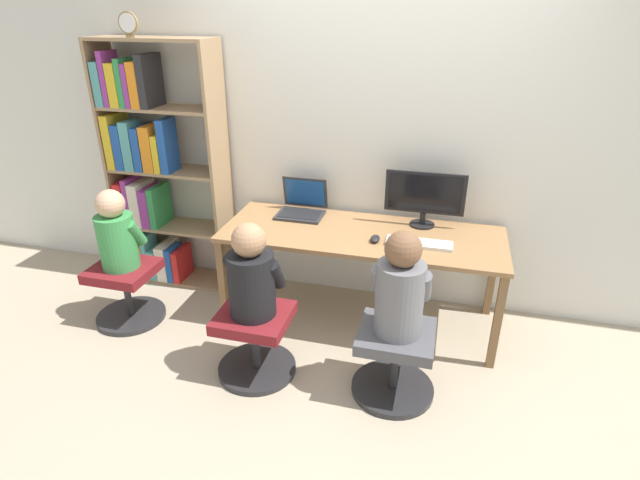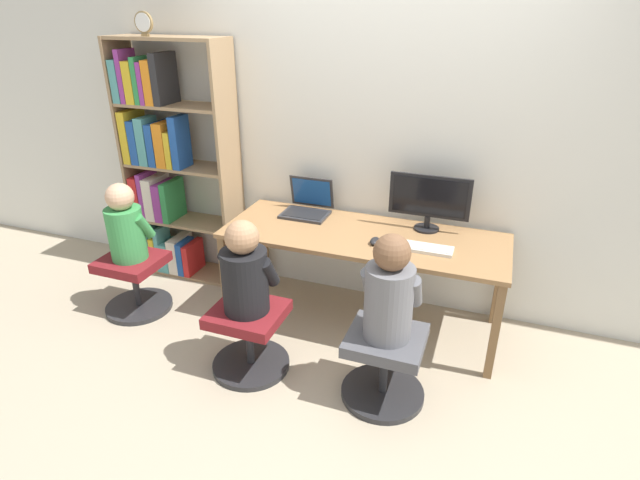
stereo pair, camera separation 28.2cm
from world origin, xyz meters
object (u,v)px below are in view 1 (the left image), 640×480
at_px(office_chair_side, 127,290).
at_px(desktop_monitor, 425,197).
at_px(office_chair_left, 395,359).
at_px(person_at_laptop, 251,275).
at_px(desk_clock, 128,24).
at_px(person_at_monitor, 400,289).
at_px(keyboard, 419,243).
at_px(office_chair_right, 255,340).
at_px(bookshelf, 151,174).
at_px(person_near_shelf, 116,233).
at_px(laptop, 302,207).

bearing_deg(office_chair_side, desktop_monitor, 17.95).
bearing_deg(office_chair_side, office_chair_left, -7.96).
xyz_separation_m(person_at_laptop, desk_clock, (-1.15, 0.85, 1.31)).
height_order(person_at_monitor, desk_clock, desk_clock).
relative_size(keyboard, office_chair_right, 0.87).
xyz_separation_m(desktop_monitor, bookshelf, (-2.10, -0.04, 0.00)).
distance_m(keyboard, office_chair_left, 0.77).
height_order(desktop_monitor, office_chair_right, desktop_monitor).
bearing_deg(desk_clock, keyboard, -5.92).
height_order(office_chair_left, person_at_monitor, person_at_monitor).
relative_size(office_chair_right, desk_clock, 3.01).
distance_m(keyboard, desk_clock, 2.43).
relative_size(office_chair_left, bookshelf, 0.26).
relative_size(keyboard, bookshelf, 0.22).
distance_m(desk_clock, person_near_shelf, 1.41).
height_order(office_chair_right, person_at_monitor, person_at_monitor).
bearing_deg(keyboard, person_near_shelf, -170.83).
distance_m(desktop_monitor, bookshelf, 2.10).
bearing_deg(desk_clock, laptop, 4.64).
bearing_deg(person_at_laptop, office_chair_right, -90.00).
bearing_deg(desk_clock, bookshelf, 122.69).
relative_size(desktop_monitor, desk_clock, 3.34).
bearing_deg(keyboard, office_chair_right, -144.67).
bearing_deg(keyboard, desk_clock, 174.08).
xyz_separation_m(office_chair_left, person_at_monitor, (-0.00, 0.00, 0.47)).
bearing_deg(person_at_laptop, person_near_shelf, 164.43).
distance_m(desktop_monitor, office_chair_right, 1.49).
relative_size(desk_clock, person_near_shelf, 0.29).
bearing_deg(person_at_laptop, keyboard, 35.17).
bearing_deg(person_at_monitor, office_chair_left, -90.00).
xyz_separation_m(office_chair_right, bookshelf, (-1.20, 0.93, 0.68)).
height_order(office_chair_left, office_chair_right, same).
distance_m(office_chair_left, bookshelf, 2.34).
relative_size(person_at_laptop, person_near_shelf, 1.02).
bearing_deg(desk_clock, person_near_shelf, -87.37).
bearing_deg(office_chair_side, laptop, 29.23).
bearing_deg(office_chair_side, person_at_laptop, -15.40).
height_order(keyboard, office_chair_side, keyboard).
bearing_deg(bookshelf, office_chair_left, -23.62).
distance_m(bookshelf, desk_clock, 1.08).
distance_m(laptop, person_at_laptop, 0.95).
xyz_separation_m(desk_clock, office_chair_side, (0.02, -0.54, -1.76)).
distance_m(laptop, person_near_shelf, 1.31).
bearing_deg(desk_clock, person_at_laptop, -36.67).
height_order(laptop, person_near_shelf, person_near_shelf).
xyz_separation_m(keyboard, person_at_monitor, (-0.05, -0.60, -0.00)).
height_order(office_chair_left, desk_clock, desk_clock).
bearing_deg(office_chair_left, office_chair_side, 172.04).
xyz_separation_m(office_chair_left, person_at_laptop, (-0.86, -0.03, 0.45)).
height_order(keyboard, office_chair_left, keyboard).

